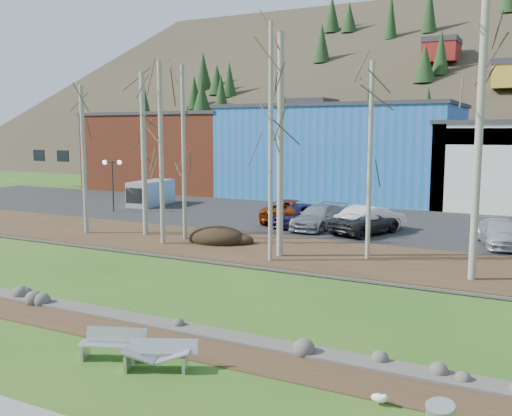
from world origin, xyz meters
The scene contains 30 objects.
ground centered at (0.00, 0.00, 0.00)m, with size 200.00×200.00×0.00m, color #265616.
dirt_strip centered at (0.00, 2.10, 0.01)m, with size 80.00×1.80×0.03m, color #382616.
near_bank_rocks centered at (0.00, 3.10, 0.00)m, with size 80.00×0.80×0.50m, color #47423D, non-canonical shape.
river centered at (0.00, 7.20, 0.00)m, with size 80.00×8.00×0.90m, color black, non-canonical shape.
far_bank_rocks centered at (0.00, 11.30, 0.00)m, with size 80.00×0.80×0.46m, color #47423D, non-canonical shape.
far_bank centered at (0.00, 14.50, 0.07)m, with size 80.00×7.00×0.15m, color #382616.
parking_lot centered at (0.00, 25.00, 0.07)m, with size 80.00×14.00×0.14m, color black.
building_brick centered at (-24.00, 39.00, 3.91)m, with size 16.32×12.24×7.80m.
building_blue centered at (-6.00, 39.00, 4.16)m, with size 20.40×12.24×8.30m.
hillside centered at (0.00, 84.00, 17.50)m, with size 160.00×72.00×35.00m, color #322A1E, non-canonical shape.
bench_intact centered at (0.89, 0.37, 0.42)m, with size 1.74×1.04×0.84m.
bench_damaged centered at (2.39, 0.38, 0.39)m, with size 1.81×1.23×0.78m.
seagull centered at (7.88, 1.08, 0.17)m, with size 0.42×0.21×0.31m.
dirt_mound centered at (-4.66, 14.73, 0.47)m, with size 3.29×2.32×0.65m, color black.
birch_0 centered at (-12.72, 13.63, 4.34)m, with size 0.24×0.24×8.39m.
birch_1 centered at (-6.66, 14.79, 4.81)m, with size 0.21×0.21×9.32m.
birch_2 centered at (-9.39, 14.83, 4.69)m, with size 0.30×0.30×9.09m.
birch_3 centered at (-6.91, 13.13, 4.83)m, with size 0.24×0.24×9.36m.
birch_4 centered at (-0.22, 13.25, 5.30)m, with size 0.30×0.30×10.30m.
birch_5 centered at (3.63, 14.62, 4.62)m, with size 0.21×0.21×8.95m.
birch_6 centered at (-0.19, 12.18, 5.44)m, with size 0.20×0.20×10.57m.
birch_7 centered at (8.40, 12.86, 5.96)m, with size 0.30×0.30×11.62m.
street_lamp centered at (-17.34, 21.19, 3.10)m, with size 1.36×0.74×3.76m.
car_0 centered at (-3.98, 22.72, 0.88)m, with size 2.47×5.35×1.49m, color #883008.
car_1 centered at (-1.32, 21.14, 0.85)m, with size 1.98×4.88×1.42m, color gray.
car_2 centered at (-2.85, 21.41, 0.85)m, with size 1.68×4.19×1.43m, color #1D1543.
car_3 centered at (1.80, 21.54, 0.92)m, with size 1.66×4.75×1.57m, color silver.
car_4 centered at (1.69, 20.78, 0.79)m, with size 2.16×4.67×1.30m, color #252427.
car_5 centered at (8.81, 20.63, 0.80)m, with size 1.84×4.51×1.31m, color #BCBBBE.
van_grey centered at (-17.10, 25.17, 1.10)m, with size 2.30×4.58×1.93m.
Camera 1 is at (10.91, -10.73, 6.02)m, focal length 40.00 mm.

